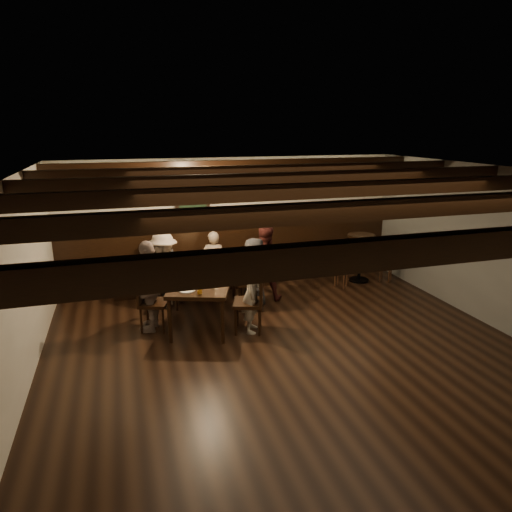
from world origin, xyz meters
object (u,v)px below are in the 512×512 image
object	(u,v)px
chair_right_far	(249,313)
person_right_far	(251,293)
person_bench_left	(162,264)
bar_stool_right	(386,264)
chair_right_near	(252,291)
person_left_far	(150,286)
person_bench_right	(264,263)
person_bench_centre	(214,263)
person_right_near	(254,274)
person_left_near	(164,270)
bar_stool_left	(342,269)
chair_left_near	(167,290)
dining_table	(205,279)
chair_left_far	(153,312)
high_top_table	(361,251)

from	to	relation	value
chair_right_far	person_right_far	distance (m)	0.31
person_bench_left	bar_stool_right	size ratio (longest dim) A/B	1.30
chair_right_near	person_bench_left	size ratio (longest dim) A/B	0.79
person_bench_left	person_left_far	size ratio (longest dim) A/B	0.90
person_left_far	person_right_far	distance (m)	1.50
person_bench_right	person_left_far	distance (m)	2.13
chair_right_near	person_bench_centre	world-z (taller)	person_bench_centre
person_bench_left	person_right_near	world-z (taller)	person_bench_left
person_bench_right	chair_right_near	bearing A→B (deg)	68.26
chair_right_near	bar_stool_right	xyz separation A→B (m)	(2.91, 0.58, 0.06)
person_left_near	bar_stool_left	size ratio (longest dim) A/B	1.35
chair_left_near	person_bench_centre	xyz separation A→B (m)	(0.88, 0.33, 0.30)
chair_right_far	person_right_near	size ratio (longest dim) A/B	0.78
person_bench_right	person_right_near	xyz separation A→B (m)	(-0.29, -0.38, -0.06)
chair_right_far	person_bench_left	size ratio (longest dim) A/B	0.76
chair_left_near	person_left_far	distance (m)	0.98
dining_table	person_left_near	world-z (taller)	person_left_near
chair_left_far	high_top_table	bearing A→B (deg)	124.45
chair_right_far	person_right_near	distance (m)	0.95
dining_table	chair_right_near	size ratio (longest dim) A/B	2.12
person_right_near	person_left_near	bearing A→B (deg)	90.00
person_bench_centre	person_bench_left	bearing A→B (deg)	9.46
person_left_far	person_right_far	xyz separation A→B (m)	(1.42, -0.49, -0.10)
chair_right_far	person_left_near	size ratio (longest dim) A/B	0.73
chair_right_far	person_left_far	bearing A→B (deg)	90.00
high_top_table	person_bench_right	bearing A→B (deg)	-170.07
person_left_near	high_top_table	world-z (taller)	person_left_near
person_bench_left	person_right_far	world-z (taller)	person_bench_left
person_left_far	chair_right_far	bearing A→B (deg)	90.00
chair_left_far	bar_stool_right	bearing A→B (deg)	121.00
chair_right_far	person_left_far	size ratio (longest dim) A/B	0.68
person_right_far	bar_stool_right	size ratio (longest dim) A/B	1.24
chair_right_near	bar_stool_right	bearing A→B (deg)	-59.59
person_left_near	chair_right_near	bearing A→B (deg)	90.00
person_bench_centre	bar_stool_right	xyz separation A→B (m)	(3.40, -0.23, -0.24)
chair_right_near	person_bench_centre	xyz separation A→B (m)	(-0.48, 0.80, 0.29)
chair_left_near	high_top_table	xyz separation A→B (m)	(3.77, 0.26, 0.33)
person_bench_right	dining_table	bearing A→B (deg)	45.00
dining_table	person_right_near	size ratio (longest dim) A/B	1.71
person_bench_right	bar_stool_left	bearing A→B (deg)	-155.01
person_left_far	bar_stool_left	size ratio (longest dim) A/B	1.44
person_bench_right	bar_stool_left	distance (m)	1.63
person_bench_right	person_left_far	bearing A→B (deg)	39.29
high_top_table	chair_right_near	bearing A→B (deg)	-163.11
person_bench_left	bar_stool_left	distance (m)	3.33
dining_table	bar_stool_left	world-z (taller)	bar_stool_left
chair_right_near	chair_right_far	distance (m)	0.90
person_bench_right	person_right_near	size ratio (longest dim) A/B	1.10
person_right_far	bar_stool_left	world-z (taller)	person_right_far
chair_left_far	person_right_far	bearing A→B (deg)	90.00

